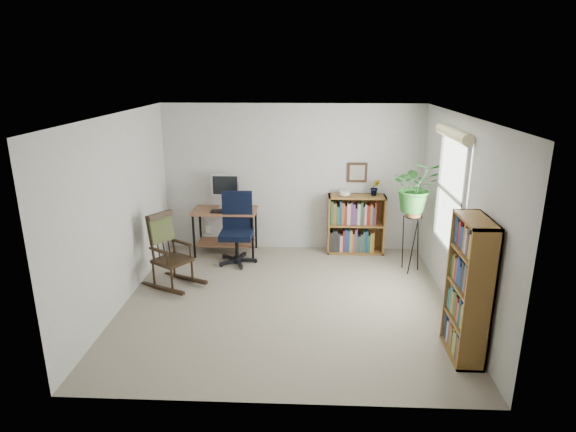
{
  "coord_description": "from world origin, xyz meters",
  "views": [
    {
      "loc": [
        0.27,
        -5.67,
        2.93
      ],
      "look_at": [
        0.0,
        0.4,
        1.05
      ],
      "focal_mm": 30.0,
      "sensor_mm": 36.0,
      "label": 1
    }
  ],
  "objects_px": {
    "tall_bookshelf": "(469,289)",
    "low_bookshelf": "(356,224)",
    "office_chair": "(236,229)",
    "rocking_chair": "(172,250)",
    "desk": "(226,232)"
  },
  "relations": [
    {
      "from": "desk",
      "to": "low_bookshelf",
      "type": "bearing_deg",
      "value": 3.23
    },
    {
      "from": "office_chair",
      "to": "desk",
      "type": "bearing_deg",
      "value": 117.88
    },
    {
      "from": "desk",
      "to": "tall_bookshelf",
      "type": "distance_m",
      "value": 4.13
    },
    {
      "from": "office_chair",
      "to": "tall_bookshelf",
      "type": "relative_size",
      "value": 0.74
    },
    {
      "from": "low_bookshelf",
      "to": "office_chair",
      "type": "bearing_deg",
      "value": -164.01
    },
    {
      "from": "office_chair",
      "to": "rocking_chair",
      "type": "distance_m",
      "value": 1.16
    },
    {
      "from": "tall_bookshelf",
      "to": "desk",
      "type": "bearing_deg",
      "value": 136.79
    },
    {
      "from": "rocking_chair",
      "to": "low_bookshelf",
      "type": "relative_size",
      "value": 1.09
    },
    {
      "from": "office_chair",
      "to": "tall_bookshelf",
      "type": "distance_m",
      "value": 3.66
    },
    {
      "from": "tall_bookshelf",
      "to": "low_bookshelf",
      "type": "bearing_deg",
      "value": 106.56
    },
    {
      "from": "rocking_chair",
      "to": "low_bookshelf",
      "type": "distance_m",
      "value": 3.0
    },
    {
      "from": "office_chair",
      "to": "tall_bookshelf",
      "type": "height_order",
      "value": "tall_bookshelf"
    },
    {
      "from": "office_chair",
      "to": "low_bookshelf",
      "type": "height_order",
      "value": "office_chair"
    },
    {
      "from": "rocking_chair",
      "to": "desk",
      "type": "bearing_deg",
      "value": 11.87
    },
    {
      "from": "desk",
      "to": "rocking_chair",
      "type": "relative_size",
      "value": 0.97
    }
  ]
}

